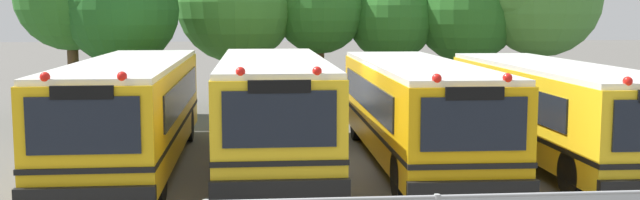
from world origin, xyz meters
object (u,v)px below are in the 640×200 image
Objects in this scene: school_bus_3 at (552,107)px; tree_4 at (395,16)px; school_bus_1 at (273,106)px; tree_5 at (467,9)px; tree_1 at (117,8)px; school_bus_0 at (132,108)px; tree_2 at (239,1)px; tree_3 at (315,5)px; school_bus_2 at (415,107)px.

tree_4 is at bearing -78.95° from school_bus_3.
school_bus_1 is 1.65× the size of tree_5.
tree_1 is (-12.21, 8.29, 2.56)m from school_bus_3.
tree_5 is (8.03, 10.46, 2.46)m from school_bus_1.
school_bus_0 is at bearing -137.86° from tree_5.
school_bus_0 is 1.62× the size of tree_2.
school_bus_0 is at bearing -78.12° from tree_1.
tree_5 is (6.06, -0.05, -0.12)m from tree_3.
tree_3 is (5.42, 10.44, 2.61)m from school_bus_0.
school_bus_1 reaches higher than school_bus_2.
school_bus_3 is 11.07m from tree_5.
tree_3 is 1.07× the size of tree_4.
school_bus_0 is at bearing -0.88° from school_bus_3.
school_bus_2 is at bearing -112.82° from tree_5.
tree_1 is (-8.70, 8.15, 2.53)m from school_bus_2.
school_bus_3 is at bearing -64.62° from tree_3.
tree_1 is at bearing -160.65° from tree_3.
school_bus_1 is 12.00m from tree_4.
school_bus_1 is 9.84m from tree_1.
school_bus_1 is (3.45, -0.08, 0.02)m from school_bus_0.
tree_3 is at bearing -177.97° from tree_4.
tree_5 is at bearing -1.23° from tree_2.
tree_2 reaches higher than tree_4.
tree_2 is at bearing 178.77° from tree_5.
school_bus_2 is at bearing -43.12° from tree_1.
tree_5 is (4.45, 10.58, 2.52)m from school_bus_2.
tree_1 reaches higher than school_bus_3.
school_bus_0 reaches higher than school_bus_2.
school_bus_0 is 11.23m from tree_2.
tree_1 is 0.90× the size of tree_2.
tree_2 is 8.99m from tree_5.
tree_4 reaches higher than school_bus_0.
school_bus_2 is 1.62× the size of tree_2.
school_bus_1 is 1.85× the size of tree_4.
tree_5 is at bearing -94.09° from school_bus_3.
school_bus_0 is at bearing -103.28° from tree_2.
tree_5 is (13.15, 2.44, -0.01)m from tree_1.
school_bus_1 is at bearing -100.58° from tree_3.
tree_2 is 6.13m from tree_4.
tree_3 is (-5.11, 10.78, 2.68)m from school_bus_3.
school_bus_1 is at bearing -57.43° from tree_1.
tree_2 is at bearing 177.27° from tree_3.
tree_4 is at bearing 176.69° from tree_5.
school_bus_1 is 0.94× the size of school_bus_2.
tree_4 is at bearing -129.18° from school_bus_0.
school_bus_2 is 3.51m from school_bus_3.
school_bus_0 is 1.76× the size of tree_5.
tree_1 is at bearing -147.76° from tree_2.
school_bus_2 is 1.75× the size of tree_5.
school_bus_0 is at bearing -129.15° from tree_4.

